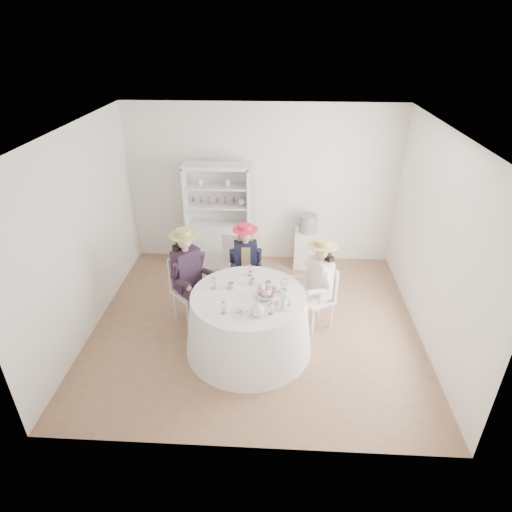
{
  "coord_description": "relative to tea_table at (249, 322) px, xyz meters",
  "views": [
    {
      "loc": [
        0.27,
        -4.84,
        3.77
      ],
      "look_at": [
        0.0,
        0.1,
        1.05
      ],
      "focal_mm": 30.0,
      "sensor_mm": 36.0,
      "label": 1
    }
  ],
  "objects": [
    {
      "name": "ground",
      "position": [
        0.06,
        0.48,
        -0.41
      ],
      "size": [
        4.5,
        4.5,
        0.0
      ],
      "primitive_type": "plane",
      "color": "brown",
      "rests_on": "ground"
    },
    {
      "name": "teacup_b",
      "position": [
        0.03,
        0.26,
        0.45
      ],
      "size": [
        0.09,
        0.09,
        0.07
      ],
      "primitive_type": "imported",
      "rotation": [
        0.0,
        0.0,
        -0.18
      ],
      "color": "white",
      "rests_on": "tea_table"
    },
    {
      "name": "hatbox",
      "position": [
        0.84,
        2.23,
        0.39
      ],
      "size": [
        0.34,
        0.34,
        0.3
      ],
      "primitive_type": "cylinder",
      "rotation": [
        0.0,
        0.0,
        -0.15
      ],
      "color": "black",
      "rests_on": "side_table"
    },
    {
      "name": "wall_right",
      "position": [
        2.31,
        0.48,
        0.94
      ],
      "size": [
        0.0,
        4.5,
        4.5
      ],
      "primitive_type": "plane",
      "rotation": [
        1.57,
        0.0,
        -1.57
      ],
      "color": "white",
      "rests_on": "ground"
    },
    {
      "name": "flower_arrangement",
      "position": [
        0.23,
        0.01,
        0.5
      ],
      "size": [
        0.19,
        0.19,
        0.07
      ],
      "rotation": [
        0.0,
        0.0,
        0.03
      ],
      "color": "pink",
      "rests_on": "tea_table"
    },
    {
      "name": "wall_left",
      "position": [
        -2.19,
        0.48,
        0.94
      ],
      "size": [
        0.0,
        4.5,
        4.5
      ],
      "primitive_type": "plane",
      "rotation": [
        1.57,
        0.0,
        1.57
      ],
      "color": "white",
      "rests_on": "ground"
    },
    {
      "name": "teacup_c",
      "position": [
        0.24,
        0.2,
        0.45
      ],
      "size": [
        0.1,
        0.1,
        0.07
      ],
      "primitive_type": "imported",
      "rotation": [
        0.0,
        0.0,
        -0.16
      ],
      "color": "white",
      "rests_on": "tea_table"
    },
    {
      "name": "teacup_a",
      "position": [
        -0.23,
        0.15,
        0.45
      ],
      "size": [
        0.09,
        0.09,
        0.07
      ],
      "primitive_type": "imported",
      "rotation": [
        0.0,
        0.0,
        0.07
      ],
      "color": "white",
      "rests_on": "tea_table"
    },
    {
      "name": "guest_right",
      "position": [
        0.9,
        0.52,
        0.34
      ],
      "size": [
        0.57,
        0.53,
        1.34
      ],
      "rotation": [
        0.0,
        0.0,
        -1.04
      ],
      "color": "silver",
      "rests_on": "ground"
    },
    {
      "name": "guest_left",
      "position": [
        -0.86,
        0.58,
        0.38
      ],
      "size": [
        0.6,
        0.59,
        1.4
      ],
      "rotation": [
        0.0,
        0.0,
        0.81
      ],
      "color": "silver",
      "rests_on": "ground"
    },
    {
      "name": "hutch",
      "position": [
        -0.66,
        2.19,
        0.23
      ],
      "size": [
        1.11,
        0.53,
        1.8
      ],
      "rotation": [
        0.0,
        0.0,
        0.12
      ],
      "color": "silver",
      "rests_on": "ground"
    },
    {
      "name": "tea_table",
      "position": [
        0.0,
        0.0,
        0.0
      ],
      "size": [
        1.63,
        1.63,
        0.82
      ],
      "rotation": [
        0.0,
        0.0,
        -0.27
      ],
      "color": "white",
      "rests_on": "ground"
    },
    {
      "name": "ceiling",
      "position": [
        0.06,
        0.48,
        2.29
      ],
      "size": [
        4.5,
        4.5,
        0.0
      ],
      "primitive_type": "plane",
      "rotation": [
        3.14,
        0.0,
        0.0
      ],
      "color": "white",
      "rests_on": "wall_back"
    },
    {
      "name": "stemware_set",
      "position": [
        -0.0,
        0.0,
        0.49
      ],
      "size": [
        0.96,
        0.93,
        0.15
      ],
      "color": "white",
      "rests_on": "tea_table"
    },
    {
      "name": "spare_chair",
      "position": [
        -0.31,
        1.58,
        0.08
      ],
      "size": [
        0.46,
        0.46,
        0.91
      ],
      "rotation": [
        0.0,
        0.0,
        2.89
      ],
      "color": "silver",
      "rests_on": "ground"
    },
    {
      "name": "wall_back",
      "position": [
        0.06,
        2.48,
        0.94
      ],
      "size": [
        4.5,
        0.0,
        4.5
      ],
      "primitive_type": "plane",
      "rotation": [
        1.57,
        0.0,
        0.0
      ],
      "color": "white",
      "rests_on": "ground"
    },
    {
      "name": "sandwich_plate",
      "position": [
        -0.05,
        -0.36,
        0.43
      ],
      "size": [
        0.23,
        0.23,
        0.05
      ],
      "rotation": [
        0.0,
        0.0,
        0.17
      ],
      "color": "white",
      "rests_on": "tea_table"
    },
    {
      "name": "side_table",
      "position": [
        0.84,
        2.23,
        -0.08
      ],
      "size": [
        0.44,
        0.44,
        0.65
      ],
      "primitive_type": "cube",
      "rotation": [
        0.0,
        0.0,
        -0.05
      ],
      "color": "silver",
      "rests_on": "ground"
    },
    {
      "name": "guest_mid",
      "position": [
        -0.11,
        1.04,
        0.32
      ],
      "size": [
        0.47,
        0.49,
        1.28
      ],
      "rotation": [
        0.0,
        0.0,
        0.12
      ],
      "color": "silver",
      "rests_on": "ground"
    },
    {
      "name": "flower_bowl",
      "position": [
        0.22,
        -0.06,
        0.44
      ],
      "size": [
        0.28,
        0.28,
        0.06
      ],
      "primitive_type": "imported",
      "rotation": [
        0.0,
        0.0,
        0.23
      ],
      "color": "white",
      "rests_on": "tea_table"
    },
    {
      "name": "table_teapot",
      "position": [
        0.14,
        -0.41,
        0.48
      ],
      "size": [
        0.23,
        0.16,
        0.17
      ],
      "rotation": [
        0.0,
        0.0,
        0.17
      ],
      "color": "white",
      "rests_on": "tea_table"
    },
    {
      "name": "cupcake_stand",
      "position": [
        0.43,
        -0.2,
        0.49
      ],
      "size": [
        0.23,
        0.23,
        0.21
      ],
      "rotation": [
        0.0,
        0.0,
        -0.32
      ],
      "color": "white",
      "rests_on": "tea_table"
    },
    {
      "name": "wall_front",
      "position": [
        0.06,
        -1.52,
        0.94
      ],
      "size": [
        4.5,
        0.0,
        4.5
      ],
      "primitive_type": "plane",
      "rotation": [
        -1.57,
        0.0,
        0.0
      ],
      "color": "white",
      "rests_on": "ground"
    }
  ]
}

